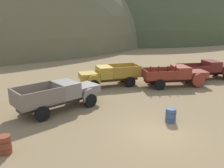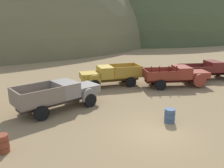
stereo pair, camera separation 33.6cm
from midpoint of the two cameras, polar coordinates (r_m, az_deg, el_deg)
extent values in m
plane|color=olive|center=(13.53, 10.12, -11.59)|extent=(300.00, 300.00, 0.00)
ellipsoid|color=#424C2D|center=(84.14, 5.12, 11.15)|extent=(71.64, 63.20, 52.90)
cube|color=#3D322D|center=(16.80, -13.15, -3.88)|extent=(5.73, 2.84, 0.36)
cube|color=slate|center=(17.71, -7.26, -1.04)|extent=(2.28, 2.20, 0.55)
cube|color=#B7B2A8|center=(18.19, -5.07, -0.63)|extent=(0.47, 1.12, 0.44)
cylinder|color=slate|center=(16.90, -5.94, -3.07)|extent=(1.19, 0.58, 1.20)
cylinder|color=slate|center=(18.49, -9.62, -1.58)|extent=(1.19, 0.58, 1.20)
cube|color=slate|center=(16.83, -11.68, -1.23)|extent=(1.91, 2.28, 1.05)
cube|color=black|center=(17.07, -9.99, -0.17)|extent=(0.61, 1.56, 0.59)
cube|color=#746354|center=(16.08, -18.10, -4.22)|extent=(3.42, 2.89, 0.12)
cube|color=#746354|center=(15.03, -16.67, -3.31)|extent=(2.77, 1.08, 0.95)
cube|color=#746354|center=(16.81, -19.68, -1.60)|extent=(2.77, 1.08, 0.95)
cube|color=#746354|center=(15.45, -22.96, -3.39)|extent=(0.78, 1.94, 0.95)
cylinder|color=black|center=(16.95, -5.81, -4.01)|extent=(1.00, 0.59, 0.96)
cylinder|color=black|center=(18.61, -9.67, -2.37)|extent=(1.00, 0.59, 0.96)
cylinder|color=black|center=(15.22, -17.15, -6.94)|extent=(1.00, 0.59, 0.96)
cylinder|color=black|center=(17.05, -20.19, -4.79)|extent=(1.00, 0.59, 0.96)
cube|color=#593D12|center=(22.24, -1.04, 1.25)|extent=(5.44, 1.29, 0.36)
cube|color=#B28928|center=(21.64, -6.08, 2.01)|extent=(1.81, 1.76, 0.55)
cube|color=#B7B2A8|center=(21.50, -8.14, 1.78)|extent=(0.16, 1.13, 0.44)
cylinder|color=#B28928|center=(22.70, -6.02, 1.72)|extent=(1.21, 0.26, 1.20)
cylinder|color=#B28928|center=(20.86, -4.87, 0.53)|extent=(1.21, 0.26, 1.20)
cube|color=#B28928|center=(21.94, -2.33, 2.94)|extent=(1.37, 1.97, 1.05)
cube|color=black|center=(21.75, -3.76, 3.37)|extent=(0.16, 1.60, 0.59)
cube|color=#A47826|center=(22.65, 2.52, 2.13)|extent=(2.85, 2.15, 0.12)
cube|color=#A47826|center=(23.44, 1.68, 3.92)|extent=(2.72, 0.29, 0.95)
cube|color=#A47826|center=(21.63, 3.46, 2.94)|extent=(2.72, 0.29, 0.95)
cube|color=#A47826|center=(23.02, 5.58, 3.65)|extent=(0.23, 1.97, 0.95)
cylinder|color=black|center=(20.88, -4.82, -0.25)|extent=(0.98, 0.35, 0.96)
cylinder|color=black|center=(23.76, 2.15, 1.72)|extent=(0.98, 0.35, 0.96)
cylinder|color=black|center=(21.91, 4.01, 0.51)|extent=(0.98, 0.35, 0.96)
cube|color=#42140D|center=(22.87, 14.50, 1.15)|extent=(5.79, 2.30, 0.36)
cube|color=maroon|center=(23.66, 19.29, 2.38)|extent=(2.17, 2.12, 0.55)
cube|color=#B7B2A8|center=(24.07, 21.06, 2.35)|extent=(0.36, 1.19, 0.44)
cylinder|color=maroon|center=(22.74, 19.86, 0.90)|extent=(1.21, 0.46, 1.20)
cylinder|color=maroon|center=(24.53, 17.62, 2.11)|extent=(1.21, 0.46, 1.20)
cube|color=maroon|center=(22.93, 15.87, 2.90)|extent=(1.76, 2.26, 1.05)
cube|color=black|center=(23.14, 17.26, 3.44)|extent=(0.45, 1.67, 0.59)
cube|color=maroon|center=(22.25, 10.83, 1.62)|extent=(3.30, 2.72, 0.12)
cube|color=maroon|center=(21.20, 11.80, 2.03)|extent=(2.83, 0.78, 0.70)
cube|color=maroon|center=(23.13, 10.03, 3.22)|extent=(2.83, 0.78, 0.70)
cube|color=maroon|center=(21.75, 7.43, 2.56)|extent=(0.59, 2.06, 0.70)
cube|color=#42140D|center=(20.70, 8.88, 3.56)|extent=(0.10, 0.10, 0.50)
cube|color=#42140D|center=(20.93, 10.77, 3.60)|extent=(0.10, 0.10, 0.50)
cube|color=#42140D|center=(21.23, 12.99, 3.64)|extent=(0.10, 0.10, 0.50)
cube|color=#42140D|center=(21.50, 14.79, 3.67)|extent=(0.10, 0.10, 0.50)
cylinder|color=black|center=(24.64, 17.51, 1.50)|extent=(1.00, 0.50, 0.96)
cylinder|color=black|center=(21.28, 11.11, -0.19)|extent=(1.00, 0.50, 0.96)
cylinder|color=black|center=(23.28, 9.34, 1.23)|extent=(1.00, 0.50, 0.96)
cube|color=black|center=(26.88, 21.50, 2.65)|extent=(5.74, 2.24, 0.36)
cube|color=maroon|center=(27.91, 25.30, 3.63)|extent=(2.14, 2.11, 0.55)
cylinder|color=maroon|center=(28.69, 23.69, 3.37)|extent=(1.21, 0.45, 1.20)
cube|color=maroon|center=(27.02, 22.63, 4.13)|extent=(1.73, 2.25, 1.05)
cube|color=black|center=(27.30, 23.74, 4.56)|extent=(0.44, 1.67, 0.59)
cube|color=maroon|center=(26.08, 18.61, 3.10)|extent=(3.26, 2.69, 0.12)
cube|color=maroon|center=(25.12, 19.76, 3.33)|extent=(2.81, 0.75, 0.55)
cube|color=maroon|center=(26.93, 17.66, 4.27)|extent=(2.81, 0.75, 0.55)
cube|color=maroon|center=(25.42, 15.92, 3.78)|extent=(0.57, 2.06, 0.55)
cylinder|color=black|center=(28.78, 23.57, 2.85)|extent=(1.00, 0.49, 0.96)
cylinder|color=black|center=(25.12, 19.17, 1.62)|extent=(1.00, 0.49, 0.96)
cylinder|color=black|center=(27.01, 17.03, 2.71)|extent=(1.00, 0.49, 0.96)
cylinder|color=#384C6B|center=(14.88, 13.44, -7.38)|extent=(0.63, 0.63, 0.86)
torus|color=#27354A|center=(14.82, 13.48, -6.76)|extent=(0.68, 0.68, 0.03)
torus|color=#27354A|center=(14.95, 13.40, -7.99)|extent=(0.68, 0.68, 0.03)
cylinder|color=brown|center=(12.43, -25.31, -13.17)|extent=(0.59, 0.59, 0.90)
torus|color=#552315|center=(12.35, -25.41, -12.43)|extent=(0.63, 0.63, 0.03)
torus|color=#552315|center=(12.51, -25.22, -13.89)|extent=(0.63, 0.63, 0.03)
camera|label=1|loc=(0.17, -90.53, -0.15)|focal=37.66mm
camera|label=2|loc=(0.17, 89.47, 0.15)|focal=37.66mm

